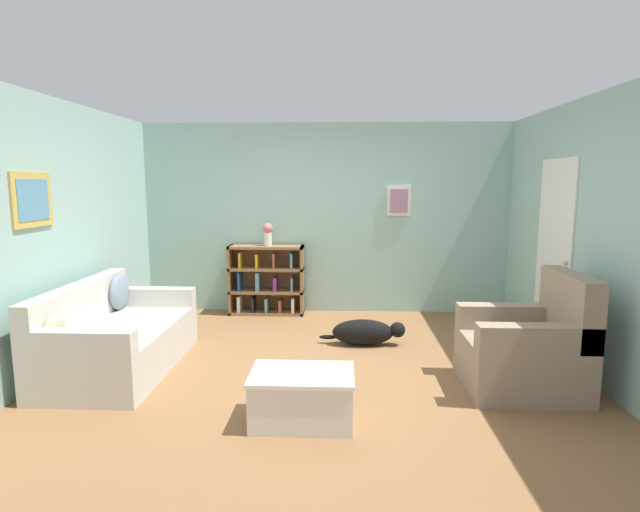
{
  "coord_description": "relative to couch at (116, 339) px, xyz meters",
  "views": [
    {
      "loc": [
        0.21,
        -4.67,
        1.8
      ],
      "look_at": [
        0.0,
        0.4,
        1.05
      ],
      "focal_mm": 28.0,
      "sensor_mm": 36.0,
      "label": 1
    }
  ],
  "objects": [
    {
      "name": "vase",
      "position": [
        1.19,
        2.12,
        0.82
      ],
      "size": [
        0.14,
        0.14,
        0.31
      ],
      "color": "silver",
      "rests_on": "bookshelf"
    },
    {
      "name": "coffee_table",
      "position": [
        1.89,
        -1.02,
        -0.09
      ],
      "size": [
        0.78,
        0.52,
        0.39
      ],
      "color": "silver",
      "rests_on": "ground_plane"
    },
    {
      "name": "recliner_chair",
      "position": [
        3.82,
        -0.32,
        0.06
      ],
      "size": [
        0.96,
        0.86,
        1.04
      ],
      "color": "gray",
      "rests_on": "ground_plane"
    },
    {
      "name": "wall_right",
      "position": [
        4.51,
        0.11,
        0.99
      ],
      "size": [
        0.16,
        5.0,
        2.6
      ],
      "color": "#93BCB2",
      "rests_on": "ground_plane"
    },
    {
      "name": "wall_back",
      "position": [
        1.97,
        2.35,
        1.0
      ],
      "size": [
        5.6,
        0.13,
        2.6
      ],
      "color": "#93BCB2",
      "rests_on": "ground_plane"
    },
    {
      "name": "wall_left",
      "position": [
        -0.59,
        0.09,
        1.0
      ],
      "size": [
        0.13,
        5.0,
        2.6
      ],
      "color": "#93BCB2",
      "rests_on": "ground_plane"
    },
    {
      "name": "couch",
      "position": [
        0.0,
        0.0,
        0.0
      ],
      "size": [
        0.96,
        1.77,
        0.84
      ],
      "color": "beige",
      "rests_on": "ground_plane"
    },
    {
      "name": "ground_plane",
      "position": [
        1.96,
        0.1,
        -0.3
      ],
      "size": [
        14.0,
        14.0,
        0.0
      ],
      "primitive_type": "plane",
      "color": "brown"
    },
    {
      "name": "bookshelf",
      "position": [
        1.16,
        2.14,
        0.16
      ],
      "size": [
        1.02,
        0.32,
        0.95
      ],
      "color": "olive",
      "rests_on": "ground_plane"
    },
    {
      "name": "dog",
      "position": [
        2.46,
        0.81,
        -0.15
      ],
      "size": [
        0.96,
        0.26,
        0.29
      ],
      "color": "black",
      "rests_on": "ground_plane"
    }
  ]
}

